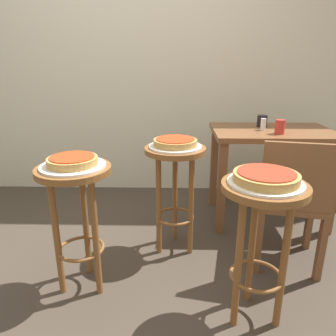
{
  "coord_description": "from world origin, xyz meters",
  "views": [
    {
      "loc": [
        0.42,
        -1.52,
        1.27
      ],
      "look_at": [
        0.38,
        0.28,
        0.67
      ],
      "focal_mm": 34.28,
      "sensor_mm": 36.0,
      "label": 1
    }
  ],
  "objects_px": {
    "stool_middle": "(76,200)",
    "serving_plate_middle": "(73,166)",
    "dining_table": "(271,147)",
    "wooden_chair": "(292,199)",
    "pizza_leftside": "(175,142)",
    "stool_foreground": "(261,222)",
    "cup_near_edge": "(280,127)",
    "condiment_shaker": "(263,124)",
    "pizza_middle": "(72,161)",
    "stool_leftside": "(175,175)",
    "cup_far_edge": "(262,121)",
    "serving_plate_foreground": "(266,183)",
    "serving_plate_leftside": "(175,146)",
    "pizza_foreground": "(266,177)"
  },
  "relations": [
    {
      "from": "dining_table",
      "to": "condiment_shaker",
      "type": "bearing_deg",
      "value": -169.11
    },
    {
      "from": "stool_leftside",
      "to": "dining_table",
      "type": "height_order",
      "value": "dining_table"
    },
    {
      "from": "dining_table",
      "to": "wooden_chair",
      "type": "relative_size",
      "value": 1.09
    },
    {
      "from": "cup_far_edge",
      "to": "serving_plate_leftside",
      "type": "bearing_deg",
      "value": -139.62
    },
    {
      "from": "pizza_foreground",
      "to": "dining_table",
      "type": "relative_size",
      "value": 0.32
    },
    {
      "from": "pizza_middle",
      "to": "dining_table",
      "type": "distance_m",
      "value": 1.58
    },
    {
      "from": "stool_leftside",
      "to": "serving_plate_foreground",
      "type": "bearing_deg",
      "value": -57.14
    },
    {
      "from": "stool_leftside",
      "to": "wooden_chair",
      "type": "height_order",
      "value": "wooden_chair"
    },
    {
      "from": "pizza_leftside",
      "to": "wooden_chair",
      "type": "bearing_deg",
      "value": -14.91
    },
    {
      "from": "stool_foreground",
      "to": "pizza_leftside",
      "type": "distance_m",
      "value": 0.79
    },
    {
      "from": "serving_plate_foreground",
      "to": "wooden_chair",
      "type": "relative_size",
      "value": 0.4
    },
    {
      "from": "stool_foreground",
      "to": "stool_middle",
      "type": "relative_size",
      "value": 1.0
    },
    {
      "from": "serving_plate_foreground",
      "to": "dining_table",
      "type": "height_order",
      "value": "dining_table"
    },
    {
      "from": "stool_foreground",
      "to": "wooden_chair",
      "type": "relative_size",
      "value": 0.87
    },
    {
      "from": "cup_near_edge",
      "to": "pizza_middle",
      "type": "bearing_deg",
      "value": -150.19
    },
    {
      "from": "serving_plate_middle",
      "to": "condiment_shaker",
      "type": "distance_m",
      "value": 1.5
    },
    {
      "from": "pizza_leftside",
      "to": "serving_plate_middle",
      "type": "bearing_deg",
      "value": -142.37
    },
    {
      "from": "cup_near_edge",
      "to": "stool_middle",
      "type": "bearing_deg",
      "value": -150.19
    },
    {
      "from": "stool_foreground",
      "to": "pizza_middle",
      "type": "xyz_separation_m",
      "value": [
        -0.95,
        0.22,
        0.23
      ]
    },
    {
      "from": "pizza_foreground",
      "to": "serving_plate_middle",
      "type": "xyz_separation_m",
      "value": [
        -0.95,
        0.22,
        -0.03
      ]
    },
    {
      "from": "pizza_leftside",
      "to": "cup_far_edge",
      "type": "height_order",
      "value": "cup_far_edge"
    },
    {
      "from": "stool_leftside",
      "to": "serving_plate_leftside",
      "type": "relative_size",
      "value": 2.17
    },
    {
      "from": "cup_far_edge",
      "to": "stool_foreground",
      "type": "bearing_deg",
      "value": -103.28
    },
    {
      "from": "stool_foreground",
      "to": "serving_plate_foreground",
      "type": "relative_size",
      "value": 2.16
    },
    {
      "from": "stool_middle",
      "to": "pizza_foreground",
      "type": "bearing_deg",
      "value": -13.18
    },
    {
      "from": "pizza_foreground",
      "to": "pizza_leftside",
      "type": "distance_m",
      "value": 0.76
    },
    {
      "from": "stool_middle",
      "to": "cup_near_edge",
      "type": "relative_size",
      "value": 7.12
    },
    {
      "from": "stool_leftside",
      "to": "condiment_shaker",
      "type": "bearing_deg",
      "value": 34.44
    },
    {
      "from": "stool_middle",
      "to": "dining_table",
      "type": "xyz_separation_m",
      "value": [
        1.3,
        0.89,
        0.07
      ]
    },
    {
      "from": "stool_middle",
      "to": "condiment_shaker",
      "type": "relative_size",
      "value": 8.26
    },
    {
      "from": "serving_plate_foreground",
      "to": "condiment_shaker",
      "type": "xyz_separation_m",
      "value": [
        0.27,
        1.1,
        0.06
      ]
    },
    {
      "from": "stool_leftside",
      "to": "cup_far_edge",
      "type": "relative_size",
      "value": 7.97
    },
    {
      "from": "wooden_chair",
      "to": "cup_far_edge",
      "type": "bearing_deg",
      "value": 90.84
    },
    {
      "from": "stool_foreground",
      "to": "serving_plate_foreground",
      "type": "bearing_deg",
      "value": -14.04
    },
    {
      "from": "dining_table",
      "to": "cup_far_edge",
      "type": "height_order",
      "value": "cup_far_edge"
    },
    {
      "from": "stool_middle",
      "to": "serving_plate_middle",
      "type": "xyz_separation_m",
      "value": [
        -0.0,
        0.0,
        0.2
      ]
    },
    {
      "from": "stool_middle",
      "to": "serving_plate_middle",
      "type": "distance_m",
      "value": 0.2
    },
    {
      "from": "wooden_chair",
      "to": "pizza_foreground",
      "type": "bearing_deg",
      "value": -124.15
    },
    {
      "from": "serving_plate_leftside",
      "to": "cup_near_edge",
      "type": "height_order",
      "value": "cup_near_edge"
    },
    {
      "from": "serving_plate_middle",
      "to": "serving_plate_leftside",
      "type": "xyz_separation_m",
      "value": [
        0.54,
        0.41,
        0.0
      ]
    },
    {
      "from": "stool_middle",
      "to": "condiment_shaker",
      "type": "distance_m",
      "value": 1.52
    },
    {
      "from": "cup_near_edge",
      "to": "wooden_chair",
      "type": "distance_m",
      "value": 0.63
    },
    {
      "from": "pizza_leftside",
      "to": "stool_middle",
      "type": "bearing_deg",
      "value": -142.37
    },
    {
      "from": "pizza_leftside",
      "to": "cup_far_edge",
      "type": "distance_m",
      "value": 0.92
    },
    {
      "from": "serving_plate_leftside",
      "to": "stool_foreground",
      "type": "bearing_deg",
      "value": -57.14
    },
    {
      "from": "stool_leftside",
      "to": "cup_near_edge",
      "type": "bearing_deg",
      "value": 23.44
    },
    {
      "from": "cup_near_edge",
      "to": "cup_far_edge",
      "type": "distance_m",
      "value": 0.27
    },
    {
      "from": "pizza_foreground",
      "to": "stool_leftside",
      "type": "distance_m",
      "value": 0.79
    },
    {
      "from": "serving_plate_leftside",
      "to": "stool_middle",
      "type": "bearing_deg",
      "value": -142.37
    },
    {
      "from": "pizza_middle",
      "to": "cup_far_edge",
      "type": "bearing_deg",
      "value": 39.21
    }
  ]
}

